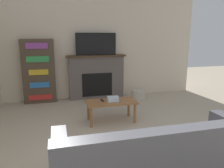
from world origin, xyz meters
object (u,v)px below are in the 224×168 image
at_px(tv, 96,44).
at_px(bookshelf, 39,71).
at_px(fireplace, 96,77).
at_px(coffee_table, 111,104).
at_px(storage_basket, 138,94).

bearing_deg(tv, bookshelf, -179.93).
bearing_deg(fireplace, coffee_table, -91.32).
xyz_separation_m(coffee_table, bookshelf, (-1.43, 1.73, 0.44)).
height_order(fireplace, tv, tv).
bearing_deg(tv, fireplace, 90.00).
relative_size(coffee_table, storage_basket, 2.52).
xyz_separation_m(fireplace, bookshelf, (-1.47, -0.02, 0.21)).
bearing_deg(tv, storage_basket, -18.81).
relative_size(coffee_table, bookshelf, 0.61).
xyz_separation_m(tv, coffee_table, (-0.04, -1.73, -1.10)).
distance_m(fireplace, coffee_table, 1.77).
relative_size(tv, coffee_table, 1.08).
height_order(tv, bookshelf, tv).
distance_m(fireplace, bookshelf, 1.49).
bearing_deg(bookshelf, storage_basket, -8.12).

